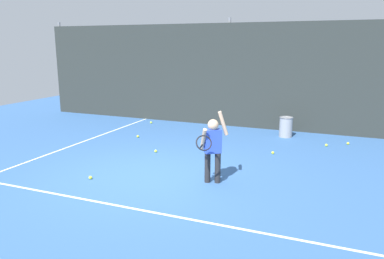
% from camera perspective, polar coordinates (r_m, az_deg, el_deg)
% --- Properties ---
extents(ground_plane, '(20.00, 20.00, 0.00)m').
position_cam_1_polar(ground_plane, '(7.55, -6.48, -6.93)').
color(ground_plane, '#335B93').
extents(court_line_baseline, '(9.00, 0.05, 0.00)m').
position_cam_1_polar(court_line_baseline, '(6.41, -12.85, -10.83)').
color(court_line_baseline, white).
rests_on(court_line_baseline, ground).
extents(court_line_sideline, '(0.05, 9.00, 0.00)m').
position_cam_1_polar(court_line_sideline, '(9.96, -18.47, -2.63)').
color(court_line_sideline, white).
rests_on(court_line_sideline, ground).
extents(back_fence_windscreen, '(13.32, 0.08, 3.16)m').
position_cam_1_polar(back_fence_windscreen, '(11.85, 5.44, 8.11)').
color(back_fence_windscreen, '#282D2B').
rests_on(back_fence_windscreen, ground).
extents(fence_post_0, '(0.09, 0.09, 3.31)m').
position_cam_1_polar(fence_post_0, '(15.15, -19.00, 8.78)').
color(fence_post_0, slate).
rests_on(fence_post_0, ground).
extents(fence_post_1, '(0.09, 0.09, 3.31)m').
position_cam_1_polar(fence_post_1, '(11.90, 5.53, 8.49)').
color(fence_post_1, slate).
rests_on(fence_post_1, ground).
extents(tennis_player, '(0.49, 0.84, 1.35)m').
position_cam_1_polar(tennis_player, '(6.92, 3.12, -2.38)').
color(tennis_player, '#232326').
rests_on(tennis_player, ground).
extents(ball_hopper, '(0.38, 0.38, 0.56)m').
position_cam_1_polar(ball_hopper, '(10.82, 13.99, 0.41)').
color(ball_hopper, gray).
rests_on(ball_hopper, ground).
extents(tennis_ball_0, '(0.07, 0.07, 0.07)m').
position_cam_1_polar(tennis_ball_0, '(12.39, -6.20, 1.06)').
color(tennis_ball_0, '#CCE033').
rests_on(tennis_ball_0, ground).
extents(tennis_ball_2, '(0.07, 0.07, 0.07)m').
position_cam_1_polar(tennis_ball_2, '(9.11, 12.11, -3.45)').
color(tennis_ball_2, '#CCE033').
rests_on(tennis_ball_2, ground).
extents(tennis_ball_3, '(0.07, 0.07, 0.07)m').
position_cam_1_polar(tennis_ball_3, '(9.09, -5.50, -3.26)').
color(tennis_ball_3, '#CCE033').
rests_on(tennis_ball_3, ground).
extents(tennis_ball_4, '(0.07, 0.07, 0.07)m').
position_cam_1_polar(tennis_ball_4, '(10.16, 19.63, -2.23)').
color(tennis_ball_4, '#CCE033').
rests_on(tennis_ball_4, ground).
extents(tennis_ball_5, '(0.07, 0.07, 0.07)m').
position_cam_1_polar(tennis_ball_5, '(10.58, -8.18, -1.03)').
color(tennis_ball_5, '#CCE033').
rests_on(tennis_ball_5, ground).
extents(tennis_ball_6, '(0.07, 0.07, 0.07)m').
position_cam_1_polar(tennis_ball_6, '(7.55, -15.09, -7.02)').
color(tennis_ball_6, '#CCE033').
rests_on(tennis_ball_6, ground).
extents(tennis_ball_7, '(0.07, 0.07, 0.07)m').
position_cam_1_polar(tennis_ball_7, '(10.53, 22.50, -1.96)').
color(tennis_ball_7, '#CCE033').
rests_on(tennis_ball_7, ground).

